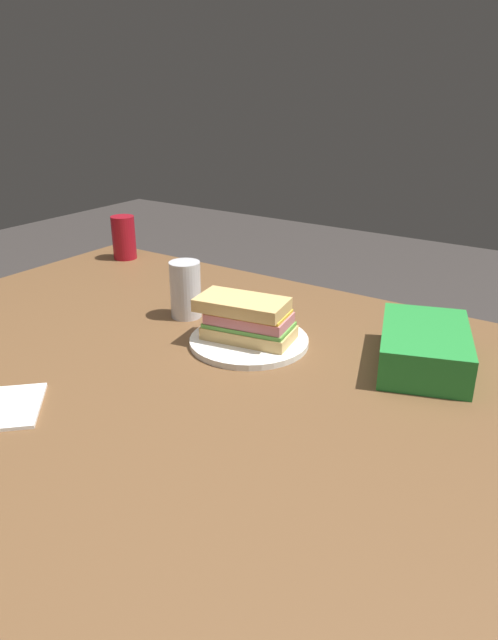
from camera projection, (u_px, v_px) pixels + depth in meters
dining_table at (169, 413)px, 1.04m from camera, size 1.40×1.10×0.74m
paper_plate at (249, 341)px, 1.10m from camera, size 0.23×0.23×0.01m
sandwich at (247, 319)px, 1.08m from camera, size 0.19×0.13×0.08m
soda_can_red at (124, 238)px, 1.62m from camera, size 0.07×0.07×0.12m
chip_bag at (424, 347)px, 1.01m from camera, size 0.22×0.27×0.07m
soda_can_silver at (186, 290)px, 1.21m from camera, size 0.07×0.07×0.12m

